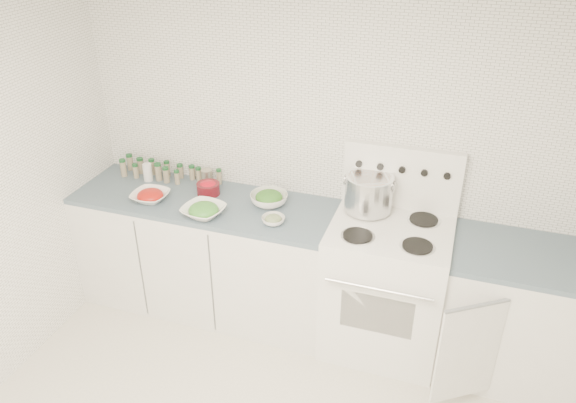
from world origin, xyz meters
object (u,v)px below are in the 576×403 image
object	(u,v)px
stove	(386,283)
bowl_snowpea	(204,210)
bowl_tomato	(150,196)
stock_pot	(369,191)

from	to	relation	value
stove	bowl_snowpea	distance (m)	1.30
stove	bowl_snowpea	world-z (taller)	stove
bowl_tomato	bowl_snowpea	world-z (taller)	bowl_snowpea
stove	stock_pot	size ratio (longest dim) A/B	4.11
bowl_tomato	bowl_snowpea	distance (m)	0.45
stove	stock_pot	world-z (taller)	stove
stove	bowl_snowpea	size ratio (longest dim) A/B	4.33
stock_pot	bowl_tomato	size ratio (longest dim) A/B	1.32
stock_pot	bowl_tomato	xyz separation A→B (m)	(-1.46, -0.28, -0.14)
stove	stock_pot	xyz separation A→B (m)	(-0.19, 0.16, 0.58)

